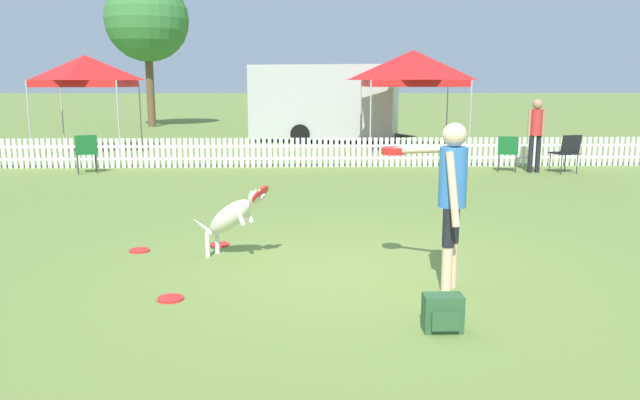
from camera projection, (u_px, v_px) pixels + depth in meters
The scene contains 16 objects.
ground_plane at pixel (357, 273), 7.03m from camera, with size 240.00×240.00×0.00m, color olive.
handler_person at pixel (448, 185), 6.28m from camera, with size 0.84×1.00×1.72m.
leaping_dog at pixel (232, 216), 7.50m from camera, with size 1.04×0.65×0.94m.
frisbee_near_handler at pixel (171, 299), 6.15m from camera, with size 0.26×0.26×0.02m.
frisbee_near_dog at pixel (220, 244), 8.20m from camera, with size 0.26×0.26×0.02m.
frisbee_midfield at pixel (140, 250), 7.91m from camera, with size 0.26×0.26×0.02m.
backpack_on_grass at pixel (443, 313), 5.35m from camera, with size 0.34×0.23×0.32m.
picket_fence at pixel (326, 152), 15.75m from camera, with size 22.12×0.04×0.74m.
folding_chair_blue_left at pixel (567, 150), 14.58m from camera, with size 0.62×0.63×0.92m.
folding_chair_center at pixel (508, 150), 14.85m from camera, with size 0.60×0.61×0.86m.
folding_chair_green_right at pixel (86, 150), 14.58m from camera, with size 0.63×0.65×0.92m.
canopy_tent_main at pixel (85, 71), 18.59m from camera, with size 2.54×2.54×2.91m.
canopy_tent_secondary at pixel (413, 68), 18.92m from camera, with size 2.91×2.91×3.08m.
spectator_standing at pixel (536, 128), 14.65m from camera, with size 0.42×0.27×1.73m.
equipment_trailer at pixel (325, 102), 22.32m from camera, with size 5.99×3.29×2.72m.
tree_left_grove at pixel (147, 20), 29.27m from camera, with size 3.90×3.90×6.97m.
Camera 1 is at (-0.64, -6.73, 2.11)m, focal length 35.00 mm.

